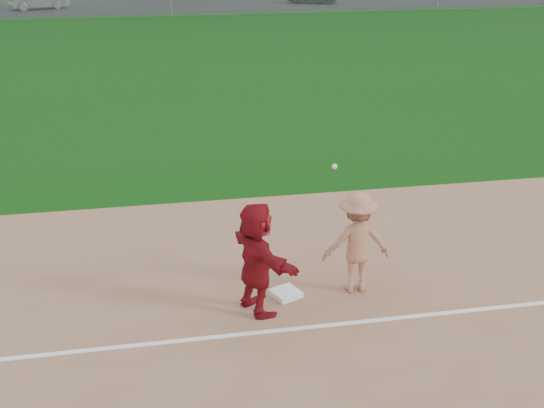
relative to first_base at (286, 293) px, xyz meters
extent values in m
plane|color=#0D3F0C|center=(-0.02, -0.27, -0.07)|extent=(160.00, 160.00, 0.00)
cube|color=white|center=(-0.02, -1.07, -0.05)|extent=(60.00, 0.10, 0.01)
cube|color=black|center=(-0.02, 45.73, -0.07)|extent=(120.00, 10.00, 0.01)
cube|color=white|center=(0.00, 0.00, 0.00)|extent=(0.60, 0.60, 0.10)
imported|color=maroon|center=(-0.58, -0.37, 0.94)|extent=(1.20, 1.93, 1.99)
imported|color=#585A60|center=(-9.72, 45.45, 0.64)|extent=(4.51, 2.85, 1.40)
imported|color=#9A9A9D|center=(1.28, 0.02, 0.89)|extent=(1.25, 0.76, 1.88)
sphere|color=silver|center=(0.77, -0.15, 2.40)|extent=(0.09, 0.09, 0.09)
plane|color=#999EA0|center=(-0.02, 39.73, 0.93)|extent=(110.00, 0.00, 110.00)
cylinder|color=gray|center=(-0.02, 39.73, 0.93)|extent=(0.08, 0.08, 2.00)
camera|label=1|loc=(-2.20, -10.37, 6.14)|focal=45.00mm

